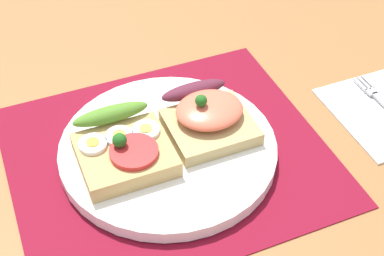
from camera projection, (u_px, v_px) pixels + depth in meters
ground_plane at (169, 165)px, 66.36cm from camera, size 120.00×90.00×3.20cm
placemat at (168, 155)px, 65.16cm from camera, size 36.09×31.79×0.30cm
plate at (168, 149)px, 64.52cm from camera, size 25.10×25.10×1.57cm
sandwich_egg_tomato at (123, 148)px, 61.45cm from camera, size 10.07×10.59×4.29cm
sandwich_salmon at (207, 115)px, 64.95cm from camera, size 9.68×10.14×5.14cm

